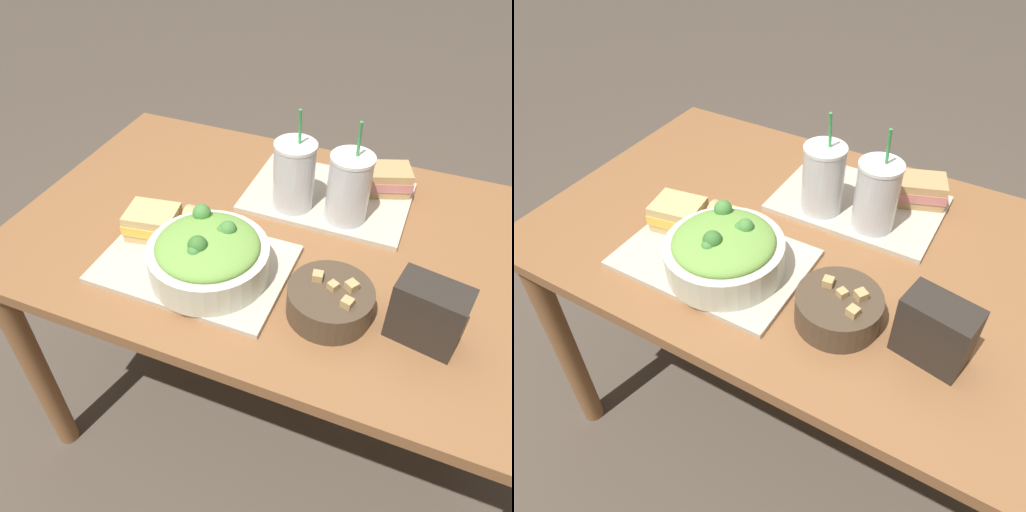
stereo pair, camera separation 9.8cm
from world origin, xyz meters
TOP-DOWN VIEW (x-y plane):
  - ground_plane at (0.00, 0.00)m, footprint 12.00×12.00m
  - dining_table at (0.00, 0.00)m, footprint 1.37×0.81m
  - tray_near at (-0.19, -0.18)m, footprint 0.40×0.27m
  - tray_far at (-0.00, 0.17)m, footprint 0.40×0.27m
  - salad_bowl at (-0.15, -0.20)m, footprint 0.25×0.25m
  - soup_bowl at (0.11, -0.20)m, footprint 0.17×0.17m
  - sandwich_near at (-0.32, -0.13)m, footprint 0.13×0.11m
  - baguette_near at (-0.21, -0.07)m, footprint 0.11×0.06m
  - sandwich_far at (0.12, 0.24)m, footprint 0.14×0.12m
  - drink_cup_dark at (-0.07, 0.10)m, footprint 0.10×0.10m
  - drink_cup_red at (0.06, 0.10)m, footprint 0.10×0.10m
  - chip_bag at (0.28, -0.19)m, footprint 0.14×0.10m

SIDE VIEW (x-z plane):
  - ground_plane at x=0.00m, z-range 0.00..0.00m
  - dining_table at x=0.00m, z-range 0.27..1.02m
  - tray_near at x=-0.19m, z-range 0.75..0.76m
  - tray_far at x=0.00m, z-range 0.75..0.76m
  - soup_bowl at x=0.11m, z-range 0.74..0.82m
  - baguette_near at x=-0.21m, z-range 0.76..0.82m
  - sandwich_near at x=-0.32m, z-range 0.76..0.82m
  - sandwich_far at x=0.12m, z-range 0.76..0.82m
  - salad_bowl at x=-0.15m, z-range 0.75..0.87m
  - chip_bag at x=0.28m, z-range 0.75..0.88m
  - drink_cup_red at x=0.06m, z-range 0.71..0.96m
  - drink_cup_dark at x=-0.07m, z-range 0.71..0.96m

